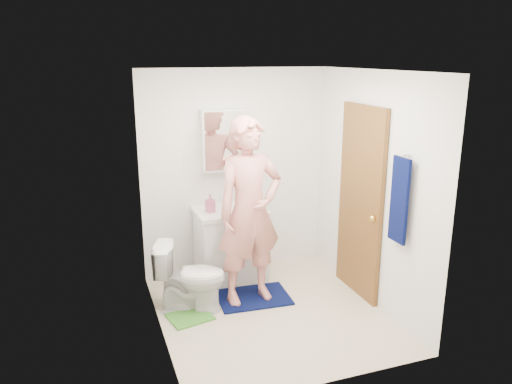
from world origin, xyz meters
TOP-DOWN VIEW (x-y plane):
  - floor at (0.00, 0.00)m, footprint 2.20×2.40m
  - ceiling at (0.00, 0.00)m, footprint 2.20×2.40m
  - wall_back at (0.00, 1.21)m, footprint 2.20×0.02m
  - wall_front at (0.00, -1.21)m, footprint 2.20×0.02m
  - wall_left at (-1.11, 0.00)m, footprint 0.02×2.40m
  - wall_right at (1.11, 0.00)m, footprint 0.02×2.40m
  - vanity_cabinet at (-0.15, 0.91)m, footprint 0.75×0.55m
  - countertop at (-0.15, 0.91)m, footprint 0.79×0.59m
  - sink_basin at (-0.15, 0.91)m, footprint 0.40×0.40m
  - faucet at (-0.15, 1.09)m, footprint 0.03×0.03m
  - medicine_cabinet at (-0.15, 1.14)m, footprint 0.50×0.12m
  - mirror_panel at (-0.15, 1.08)m, footprint 0.46×0.01m
  - door at (1.07, 0.15)m, footprint 0.05×0.80m
  - door_knob at (1.03, -0.17)m, footprint 0.07×0.07m
  - towel at (1.03, -0.57)m, footprint 0.03×0.24m
  - towel_hook at (1.07, -0.57)m, footprint 0.06×0.02m
  - toilet at (-0.74, 0.36)m, footprint 0.80×0.61m
  - bath_mat at (-0.06, 0.35)m, footprint 0.79×0.59m
  - green_rug at (-0.80, 0.17)m, footprint 0.47×0.42m
  - soap_dispenser at (-0.38, 0.89)m, footprint 0.10×0.11m
  - toothbrush_cup at (0.09, 1.01)m, footprint 0.14×0.14m
  - man at (-0.11, 0.33)m, footprint 0.76×0.55m

SIDE VIEW (x-z plane):
  - floor at x=0.00m, z-range -0.02..0.00m
  - green_rug at x=-0.80m, z-range 0.00..0.02m
  - bath_mat at x=-0.06m, z-range 0.00..0.02m
  - toilet at x=-0.74m, z-range 0.00..0.72m
  - vanity_cabinet at x=-0.15m, z-range 0.00..0.80m
  - countertop at x=-0.15m, z-range 0.80..0.85m
  - sink_basin at x=-0.15m, z-range 0.83..0.86m
  - toothbrush_cup at x=0.09m, z-range 0.85..0.95m
  - faucet at x=-0.15m, z-range 0.85..0.97m
  - door_knob at x=1.03m, z-range 0.91..0.98m
  - soap_dispenser at x=-0.38m, z-range 0.85..1.05m
  - man at x=-0.11m, z-range 0.02..1.96m
  - door at x=1.07m, z-range 0.00..2.05m
  - wall_back at x=0.00m, z-range 0.00..2.40m
  - wall_front at x=0.00m, z-range 0.00..2.40m
  - wall_left at x=-1.11m, z-range 0.00..2.40m
  - wall_right at x=1.11m, z-range 0.00..2.40m
  - towel at x=1.03m, z-range 0.85..1.65m
  - medicine_cabinet at x=-0.15m, z-range 1.25..1.95m
  - mirror_panel at x=-0.15m, z-range 1.27..1.93m
  - towel_hook at x=1.07m, z-range 1.66..1.68m
  - ceiling at x=0.00m, z-range 2.40..2.42m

